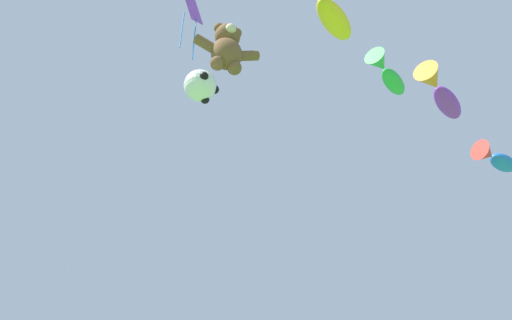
# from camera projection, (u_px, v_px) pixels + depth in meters

# --- Properties ---
(teddy_bear_kite) EXTENTS (1.62, 0.71, 1.64)m
(teddy_bear_kite) POSITION_uv_depth(u_px,v_px,m) (227.00, 48.00, 13.40)
(teddy_bear_kite) COLOR brown
(soccer_ball_kite) EXTENTS (0.77, 0.77, 0.71)m
(soccer_ball_kite) POSITION_uv_depth(u_px,v_px,m) (201.00, 86.00, 12.25)
(soccer_ball_kite) COLOR white
(fish_kite_goldfin) EXTENTS (2.31, 1.95, 0.81)m
(fish_kite_goldfin) POSITION_uv_depth(u_px,v_px,m) (323.00, 4.00, 14.81)
(fish_kite_goldfin) COLOR yellow
(fish_kite_emerald) EXTENTS (1.71, 1.42, 0.60)m
(fish_kite_emerald) POSITION_uv_depth(u_px,v_px,m) (386.00, 72.00, 15.90)
(fish_kite_emerald) COLOR green
(fish_kite_violet) EXTENTS (2.41, 1.94, 0.79)m
(fish_kite_violet) POSITION_uv_depth(u_px,v_px,m) (440.00, 91.00, 17.62)
(fish_kite_violet) COLOR purple
(fish_kite_cobalt) EXTENTS (1.85, 1.09, 0.75)m
(fish_kite_cobalt) POSITION_uv_depth(u_px,v_px,m) (495.00, 158.00, 19.19)
(fish_kite_cobalt) COLOR blue
(diamond_kite) EXTENTS (0.96, 1.11, 3.18)m
(diamond_kite) POSITION_uv_depth(u_px,v_px,m) (192.00, 9.00, 16.20)
(diamond_kite) COLOR purple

